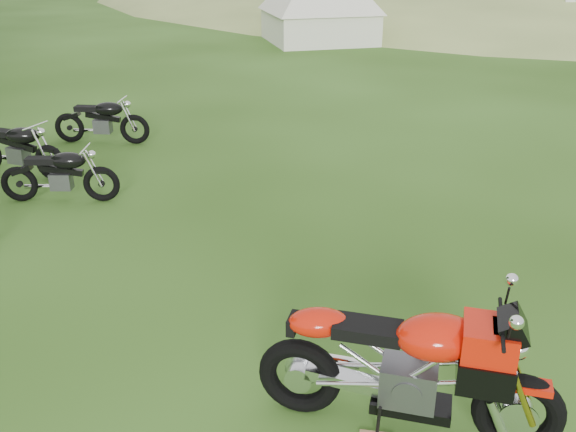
{
  "coord_description": "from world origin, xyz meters",
  "views": [
    {
      "loc": [
        -0.25,
        -5.39,
        3.55
      ],
      "look_at": [
        -0.21,
        0.4,
        1.0
      ],
      "focal_mm": 40.0,
      "sensor_mm": 36.0,
      "label": 1
    }
  ],
  "objects_px": {
    "sport_motorcycle": "(408,358)",
    "tent_right": "(505,2)",
    "vintage_moto_c": "(59,173)",
    "vintage_moto_d": "(101,119)",
    "vintage_moto_b": "(16,147)"
  },
  "relations": [
    {
      "from": "vintage_moto_c",
      "to": "vintage_moto_d",
      "type": "relative_size",
      "value": 0.96
    },
    {
      "from": "vintage_moto_d",
      "to": "tent_right",
      "type": "relative_size",
      "value": 0.67
    },
    {
      "from": "sport_motorcycle",
      "to": "tent_right",
      "type": "bearing_deg",
      "value": 86.1
    },
    {
      "from": "sport_motorcycle",
      "to": "vintage_moto_b",
      "type": "bearing_deg",
      "value": 146.88
    },
    {
      "from": "sport_motorcycle",
      "to": "vintage_moto_d",
      "type": "distance_m",
      "value": 8.61
    },
    {
      "from": "vintage_moto_c",
      "to": "vintage_moto_d",
      "type": "bearing_deg",
      "value": 92.93
    },
    {
      "from": "vintage_moto_b",
      "to": "vintage_moto_c",
      "type": "relative_size",
      "value": 1.08
    },
    {
      "from": "vintage_moto_b",
      "to": "tent_right",
      "type": "relative_size",
      "value": 0.69
    },
    {
      "from": "sport_motorcycle",
      "to": "vintage_moto_c",
      "type": "height_order",
      "value": "sport_motorcycle"
    },
    {
      "from": "sport_motorcycle",
      "to": "vintage_moto_c",
      "type": "distance_m",
      "value": 6.23
    },
    {
      "from": "vintage_moto_b",
      "to": "tent_right",
      "type": "xyz_separation_m",
      "value": [
        12.77,
        16.13,
        0.65
      ]
    },
    {
      "from": "sport_motorcycle",
      "to": "vintage_moto_d",
      "type": "bearing_deg",
      "value": 134.86
    },
    {
      "from": "sport_motorcycle",
      "to": "tent_right",
      "type": "relative_size",
      "value": 0.86
    },
    {
      "from": "vintage_moto_c",
      "to": "vintage_moto_d",
      "type": "height_order",
      "value": "vintage_moto_d"
    },
    {
      "from": "vintage_moto_d",
      "to": "vintage_moto_c",
      "type": "bearing_deg",
      "value": -82.3
    }
  ]
}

